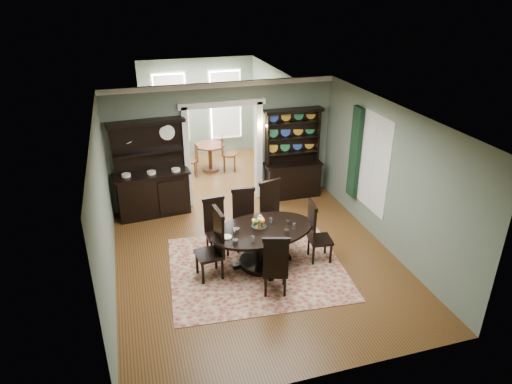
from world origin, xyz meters
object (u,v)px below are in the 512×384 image
(welsh_dresser, at_px, (292,165))
(parlor_table, at_px, (210,154))
(sideboard, at_px, (152,183))
(dining_table, at_px, (262,240))

(welsh_dresser, xyz_separation_m, parlor_table, (-1.70, 2.25, -0.30))
(welsh_dresser, bearing_deg, sideboard, -178.73)
(dining_table, relative_size, parlor_table, 2.53)
(dining_table, height_order, sideboard, sideboard)
(dining_table, height_order, welsh_dresser, welsh_dresser)
(parlor_table, bearing_deg, sideboard, -128.70)
(sideboard, height_order, welsh_dresser, same)
(sideboard, height_order, parlor_table, sideboard)
(dining_table, height_order, parlor_table, dining_table)
(sideboard, relative_size, welsh_dresser, 1.00)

